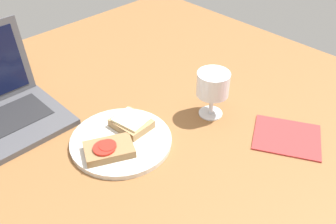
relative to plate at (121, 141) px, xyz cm
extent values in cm
cube|color=brown|center=(8.24, -1.87, -2.13)|extent=(140.00, 140.00, 3.00)
cylinder|color=silver|center=(0.00, 0.00, 0.00)|extent=(24.53, 24.53, 1.26)
cube|color=#937047|center=(-4.85, -1.72, 1.59)|extent=(13.15, 11.36, 1.93)
cylinder|color=red|center=(-5.13, -2.15, 2.88)|extent=(4.06, 4.06, 0.64)
cylinder|color=red|center=(-6.05, -2.33, 2.83)|extent=(5.14, 5.14, 0.53)
cube|color=#A88456|center=(4.85, 1.72, 1.64)|extent=(8.22, 9.73, 2.03)
cube|color=#F4EAB7|center=(4.85, 1.72, 2.96)|extent=(7.66, 8.79, 0.60)
cylinder|color=white|center=(24.33, -7.61, -0.43)|extent=(6.31, 6.31, 0.40)
cylinder|color=white|center=(24.33, -7.61, 2.79)|extent=(1.11, 1.11, 6.04)
cylinder|color=white|center=(24.33, -7.61, 8.92)|extent=(8.40, 8.40, 6.21)
cylinder|color=white|center=(24.33, -7.61, 7.80)|extent=(7.73, 7.73, 3.97)
cube|color=#B23333|center=(30.47, -27.09, -0.43)|extent=(19.69, 20.59, 0.40)
camera|label=1|loc=(-39.03, -56.29, 60.55)|focal=40.00mm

